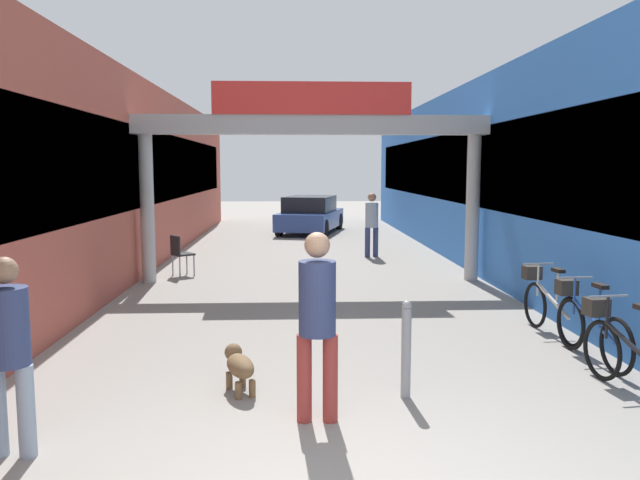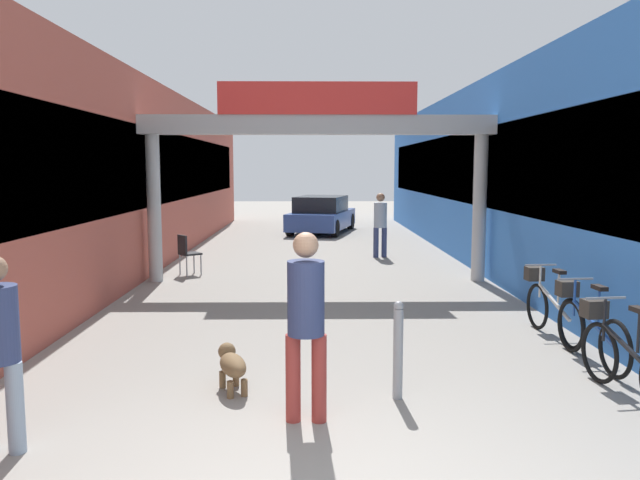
# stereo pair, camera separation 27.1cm
# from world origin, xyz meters

# --- Properties ---
(storefront_left) EXTENTS (3.00, 26.00, 4.28)m
(storefront_left) POSITION_xyz_m (-5.09, 11.00, 2.14)
(storefront_left) COLOR #B25142
(storefront_left) RESTS_ON ground_plane
(storefront_right) EXTENTS (3.00, 26.00, 4.28)m
(storefront_right) POSITION_xyz_m (5.09, 11.00, 2.14)
(storefront_right) COLOR blue
(storefront_right) RESTS_ON ground_plane
(arcade_sign_gateway) EXTENTS (7.40, 0.47, 4.04)m
(arcade_sign_gateway) POSITION_xyz_m (0.00, 8.74, 2.86)
(arcade_sign_gateway) COLOR #B2B2B2
(arcade_sign_gateway) RESTS_ON ground_plane
(pedestrian_with_dog) EXTENTS (0.39, 0.36, 1.77)m
(pedestrian_with_dog) POSITION_xyz_m (-0.18, 1.53, 1.02)
(pedestrian_with_dog) COLOR #99332D
(pedestrian_with_dog) RESTS_ON ground_plane
(pedestrian_carrying_crate) EXTENTS (0.44, 0.44, 1.69)m
(pedestrian_carrying_crate) POSITION_xyz_m (1.68, 12.22, 0.97)
(pedestrian_carrying_crate) COLOR navy
(pedestrian_carrying_crate) RESTS_ON ground_plane
(dog_on_leash) EXTENTS (0.43, 0.66, 0.46)m
(dog_on_leash) POSITION_xyz_m (-0.97, 2.35, 0.29)
(dog_on_leash) COLOR brown
(dog_on_leash) RESTS_ON ground_plane
(bicycle_black_nearest) EXTENTS (0.46, 1.68, 0.98)m
(bicycle_black_nearest) POSITION_xyz_m (3.07, 2.14, 0.44)
(bicycle_black_nearest) COLOR black
(bicycle_black_nearest) RESTS_ON ground_plane
(bicycle_blue_second) EXTENTS (0.46, 1.69, 0.98)m
(bicycle_blue_second) POSITION_xyz_m (3.21, 3.29, 0.44)
(bicycle_blue_second) COLOR black
(bicycle_blue_second) RESTS_ON ground_plane
(bicycle_silver_third) EXTENTS (0.46, 1.69, 0.98)m
(bicycle_silver_third) POSITION_xyz_m (3.20, 4.43, 0.44)
(bicycle_silver_third) COLOR black
(bicycle_silver_third) RESTS_ON ground_plane
(bollard_post_metal) EXTENTS (0.10, 0.10, 1.01)m
(bollard_post_metal) POSITION_xyz_m (0.75, 2.10, 0.51)
(bollard_post_metal) COLOR gray
(bollard_post_metal) RESTS_ON ground_plane
(cafe_chair_black_nearer) EXTENTS (0.56, 0.56, 0.89)m
(cafe_chair_black_nearer) POSITION_xyz_m (-2.85, 9.50, 0.54)
(cafe_chair_black_nearer) COLOR gray
(cafe_chair_black_nearer) RESTS_ON ground_plane
(parked_car_blue) EXTENTS (2.67, 4.30, 1.33)m
(parked_car_blue) POSITION_xyz_m (0.25, 18.55, 0.64)
(parked_car_blue) COLOR #2D478C
(parked_car_blue) RESTS_ON ground_plane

